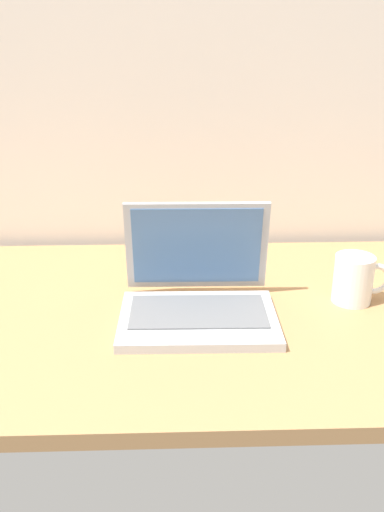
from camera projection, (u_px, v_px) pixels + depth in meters
name	position (u px, v px, depth m)	size (l,w,h in m)	color
desk	(187.00, 316.00, 1.16)	(1.60, 0.76, 0.03)	#A87A4C
laptop	(198.00, 293.00, 1.12)	(0.31, 0.26, 0.22)	#B2B5BA
coffee_mug	(355.00, 279.00, 1.17)	(0.12, 0.08, 0.10)	white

